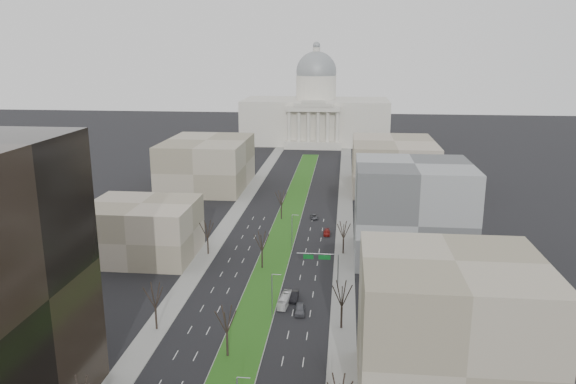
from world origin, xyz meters
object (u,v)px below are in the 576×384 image
Objects in this scene: car_black at (294,296)px; box_van at (285,300)px; car_grey_near at (300,309)px; car_grey_far at (314,217)px; car_red at (327,233)px.

box_van is (-1.68, -2.46, 0.21)m from car_black.
box_van reaches higher than car_grey_near.
box_van is (-2.47, -61.00, 0.41)m from car_grey_far.
car_red reaches higher than car_grey_far.
box_van is (-3.43, 3.56, 0.20)m from car_grey_near.
car_grey_near is 4.95m from box_van.
car_grey_near reaches higher than car_red.
car_red is at bearing 86.53° from box_van.
box_van is (-6.95, -45.76, 0.37)m from car_red.
car_grey_near is 6.28m from car_black.
car_black is at bearing 102.83° from car_grey_near.
box_van is at bearing 130.52° from car_grey_near.
box_van reaches higher than car_black.
car_grey_far is at bearing 105.68° from car_red.
car_red is 0.62× the size of box_van.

